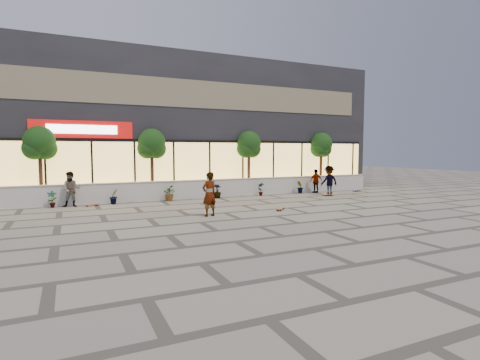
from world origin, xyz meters
name	(u,v)px	position (x,y,z in m)	size (l,w,h in m)	color
ground	(276,216)	(0.00, 0.00, 0.00)	(80.00, 80.00, 0.00)	gray
planter_wall	(215,188)	(0.00, 7.00, 0.52)	(22.00, 0.42, 1.04)	silver
retail_building	(187,129)	(0.00, 12.49, 4.25)	(24.00, 9.17, 8.50)	#232328
shrub_a	(52,199)	(-8.50, 6.45, 0.41)	(0.43, 0.29, 0.81)	#183C13
shrub_b	(114,196)	(-5.70, 6.45, 0.41)	(0.45, 0.36, 0.81)	#183C13
shrub_c	(169,193)	(-2.90, 6.45, 0.41)	(0.73, 0.63, 0.81)	#183C13
shrub_d	(217,191)	(-0.10, 6.45, 0.41)	(0.45, 0.45, 0.81)	#183C13
shrub_e	(261,189)	(2.70, 6.45, 0.41)	(0.43, 0.29, 0.81)	#183C13
shrub_f	(300,187)	(5.50, 6.45, 0.41)	(0.45, 0.36, 0.81)	#183C13
tree_west	(40,145)	(-9.00, 7.70, 2.99)	(1.60, 1.50, 3.92)	#462719
tree_midwest	(152,145)	(-3.50, 7.70, 2.99)	(1.60, 1.50, 3.92)	#462719
tree_mideast	(249,146)	(2.50, 7.70, 2.99)	(1.60, 1.50, 3.92)	#462719
tree_east	(321,146)	(8.00, 7.70, 2.99)	(1.60, 1.50, 3.92)	#462719
skater_center	(209,194)	(-2.52, 1.14, 0.91)	(0.67, 0.44, 1.83)	white
skater_left	(71,189)	(-7.65, 6.30, 0.85)	(0.83, 0.64, 1.70)	tan
skater_right_near	(316,181)	(6.59, 6.30, 0.76)	(0.89, 0.37, 1.52)	silver
skater_right_far	(329,181)	(6.51, 4.89, 0.89)	(1.15, 0.66, 1.79)	maroon
skateboard_center	(280,208)	(0.96, 1.27, 0.08)	(0.75, 0.73, 0.10)	#9B5132
skateboard_left	(92,205)	(-6.77, 6.15, 0.07)	(0.73, 0.33, 0.09)	#BB4123
skateboard_right_near	(328,194)	(6.30, 4.70, 0.08)	(0.84, 0.27, 0.10)	olive
skateboard_right_far	(357,190)	(9.54, 5.84, 0.09)	(0.90, 0.47, 0.10)	#58437C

